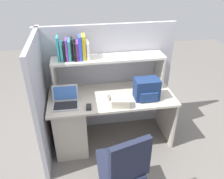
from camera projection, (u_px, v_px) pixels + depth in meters
ground_plane at (111, 139)px, 3.31m from camera, size 8.00×8.00×0.00m
desk at (83, 119)px, 3.05m from camera, size 1.60×0.70×0.73m
cubicle_partition_rear at (107, 79)px, 3.24m from camera, size 1.84×0.05×1.55m
cubicle_partition_left at (42, 101)px, 2.75m from camera, size 0.05×1.06×1.55m
overhead_hutch at (109, 64)px, 2.93m from camera, size 1.44×0.28×0.45m
reference_books_on_shelf at (74, 49)px, 2.76m from camera, size 0.38×0.18×0.30m
laptop at (66, 101)px, 2.74m from camera, size 0.32×0.26×0.22m
backpack at (147, 89)px, 2.82m from camera, size 0.30×0.22×0.27m
computer_mouse at (89, 107)px, 2.69m from camera, size 0.07×0.11×0.03m
paper_cup at (107, 97)px, 2.83m from camera, size 0.08×0.08×0.09m
tissue_box at (121, 103)px, 2.70m from camera, size 0.24×0.16×0.10m
office_chair at (122, 173)px, 2.30m from camera, size 0.52×0.53×0.93m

